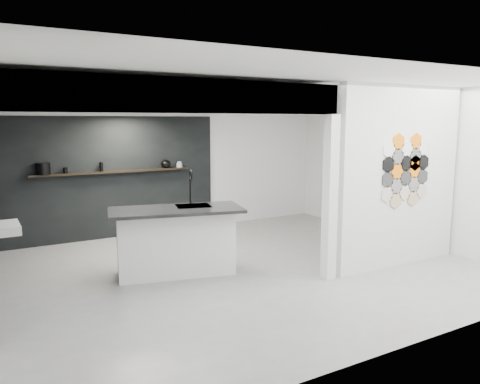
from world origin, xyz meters
name	(u,v)px	position (x,y,z in m)	size (l,w,h in m)	color
floor	(244,269)	(0.00, 0.00, -0.01)	(7.00, 6.00, 0.01)	gray
partition_panel	(400,177)	(2.23, -1.00, 1.40)	(2.45, 0.15, 2.80)	silver
bay_clad_back	(107,178)	(-1.30, 2.97, 1.18)	(4.40, 0.04, 2.35)	black
bulkhead	(137,101)	(-1.30, 1.00, 2.55)	(4.40, 4.00, 0.40)	silver
corner_column	(330,198)	(0.82, -1.00, 1.18)	(0.16, 0.16, 2.35)	silver
fascia_beam	(188,96)	(-1.30, -0.92, 2.55)	(4.40, 0.16, 0.40)	silver
wall_basin	(3,228)	(-3.24, 0.80, 0.85)	(0.40, 0.60, 0.12)	silver
display_shelf	(114,172)	(-1.20, 2.87, 1.30)	(3.00, 0.15, 0.04)	black
kitchen_island	(176,240)	(-1.00, 0.29, 0.52)	(2.05, 1.27, 1.53)	silver
stockpot	(43,169)	(-2.45, 2.87, 1.42)	(0.25, 0.25, 0.20)	black
kettle	(166,164)	(-0.14, 2.87, 1.40)	(0.19, 0.19, 0.17)	black
glass_bowl	(179,165)	(0.15, 2.87, 1.36)	(0.12, 0.12, 0.09)	gray
glass_vase	(179,164)	(0.15, 2.87, 1.38)	(0.09, 0.09, 0.12)	gray
bottle_dark	(101,167)	(-1.43, 2.87, 1.41)	(0.07, 0.07, 0.17)	black
utensil_cup	(65,170)	(-2.07, 2.87, 1.37)	(0.08, 0.08, 0.11)	black
hex_tile_cluster	(406,170)	(2.26, -1.09, 1.50)	(1.04, 0.02, 1.16)	beige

